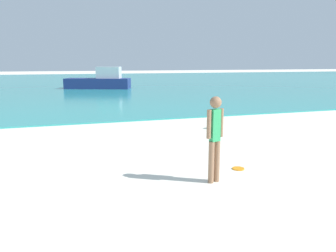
# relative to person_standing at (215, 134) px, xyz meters

# --- Properties ---
(water) EXTENTS (160.00, 60.00, 0.06)m
(water) POSITION_rel_person_standing_xyz_m (-0.66, 37.42, -0.97)
(water) COLOR teal
(water) RESTS_ON ground
(person_standing) EXTENTS (0.39, 0.23, 1.75)m
(person_standing) POSITION_rel_person_standing_xyz_m (0.00, 0.00, 0.00)
(person_standing) COLOR #936B4C
(person_standing) RESTS_ON ground
(frisbee) EXTENTS (0.28, 0.28, 0.03)m
(frisbee) POSITION_rel_person_standing_xyz_m (0.90, 0.57, -0.98)
(frisbee) COLOR orange
(frisbee) RESTS_ON ground
(boat_near) EXTENTS (6.11, 3.85, 1.98)m
(boat_near) POSITION_rel_person_standing_xyz_m (0.70, 25.13, -0.25)
(boat_near) COLOR navy
(boat_near) RESTS_ON water
(beach_ball) EXTENTS (0.30, 0.30, 0.30)m
(beach_ball) POSITION_rel_person_standing_xyz_m (2.43, 5.04, -0.84)
(beach_ball) COLOR green
(beach_ball) RESTS_ON ground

